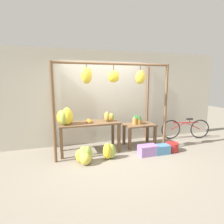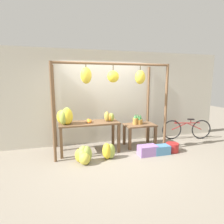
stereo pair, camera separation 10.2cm
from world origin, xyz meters
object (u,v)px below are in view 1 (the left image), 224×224
banana_pile_ground_left (84,156)px  fruit_crate_white (148,150)px  fruit_crate_purple (161,149)px  banana_pile_ground_right (109,151)px  pineapple_cluster (138,120)px  parked_bicycle (185,129)px  papaya_pile (110,117)px  blue_bucket (172,147)px  orange_pile (89,121)px  banana_pile_on_table (66,117)px

banana_pile_ground_left → fruit_crate_white: banana_pile_ground_left is taller
fruit_crate_white → fruit_crate_purple: size_ratio=1.11×
banana_pile_ground_right → fruit_crate_white: bearing=-3.5°
pineapple_cluster → fruit_crate_purple: pineapple_cluster is taller
parked_bicycle → papaya_pile: (-2.70, -0.25, 0.60)m
blue_bucket → banana_pile_ground_left: bearing=-178.7°
fruit_crate_purple → pineapple_cluster: bearing=114.0°
fruit_crate_white → papaya_pile: size_ratio=1.49×
parked_bicycle → banana_pile_ground_left: bearing=-165.4°
pineapple_cluster → orange_pile: bearing=-175.6°
banana_pile_ground_right → parked_bicycle: parked_bicycle is taller
banana_pile_ground_right → papaya_pile: 0.97m
orange_pile → banana_pile_ground_right: (0.38, -0.58, -0.66)m
blue_bucket → parked_bicycle: size_ratio=0.21×
banana_pile_ground_right → fruit_crate_purple: bearing=-3.3°
banana_pile_ground_right → parked_bicycle: 3.02m
orange_pile → fruit_crate_purple: bearing=-20.2°
banana_pile_ground_right → parked_bicycle: (2.89, 0.85, 0.14)m
orange_pile → papaya_pile: size_ratio=0.74×
blue_bucket → fruit_crate_purple: 0.38m
banana_pile_on_table → pineapple_cluster: bearing=3.7°
banana_pile_on_table → orange_pile: banana_pile_on_table is taller
orange_pile → fruit_crate_purple: size_ratio=0.55×
banana_pile_on_table → banana_pile_ground_right: (0.98, -0.56, -0.82)m
banana_pile_on_table → fruit_crate_white: size_ratio=1.00×
banana_pile_ground_right → fruit_crate_purple: (1.41, -0.08, -0.08)m
pineapple_cluster → parked_bicycle: (1.82, 0.16, -0.44)m
fruit_crate_purple → papaya_pile: bearing=150.9°
orange_pile → pineapple_cluster: bearing=4.4°
pineapple_cluster → parked_bicycle: size_ratio=0.19×
fruit_crate_white → parked_bicycle: (1.86, 0.91, 0.21)m
orange_pile → banana_pile_ground_left: (-0.24, -0.65, -0.67)m
fruit_crate_white → blue_bucket: (0.76, 0.05, -0.01)m
fruit_crate_white → parked_bicycle: parked_bicycle is taller
banana_pile_ground_right → parked_bicycle: bearing=16.3°
banana_pile_ground_left → parked_bicycle: bearing=14.6°
banana_pile_on_table → parked_bicycle: banana_pile_on_table is taller
banana_pile_ground_left → fruit_crate_purple: size_ratio=1.18×
banana_pile_on_table → papaya_pile: size_ratio=1.49×
fruit_crate_white → banana_pile_on_table: bearing=162.9°
banana_pile_ground_left → papaya_pile: size_ratio=1.57×
banana_pile_on_table → parked_bicycle: 3.94m
fruit_crate_white → papaya_pile: (-0.83, 0.66, 0.80)m
fruit_crate_white → papaya_pile: papaya_pile is taller
fruit_crate_white → parked_bicycle: 2.08m
orange_pile → fruit_crate_white: 1.71m
banana_pile_on_table → banana_pile_ground_right: banana_pile_on_table is taller
orange_pile → pineapple_cluster: (1.45, 0.11, -0.08)m
blue_bucket → fruit_crate_white: bearing=-176.6°
pineapple_cluster → papaya_pile: (-0.88, -0.09, 0.16)m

